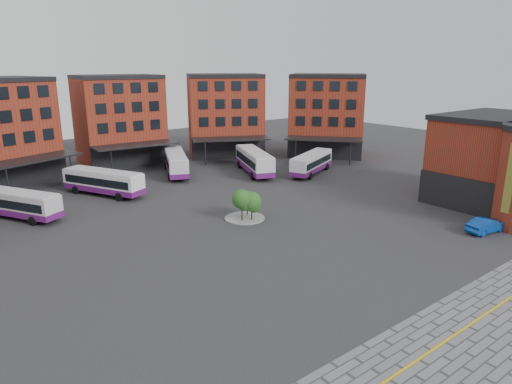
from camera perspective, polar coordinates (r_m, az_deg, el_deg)
ground at (r=40.42m, az=6.60°, el=-8.29°), size 160.00×160.00×0.00m
yellow_line at (r=34.78m, az=26.04°, el=-14.08°), size 26.00×0.15×0.02m
main_building at (r=68.35m, az=-19.62°, el=7.16°), size 94.14×42.48×14.60m
east_building at (r=60.56m, az=28.73°, el=3.26°), size 17.40×15.40×10.60m
tree_island at (r=49.15m, az=-1.08°, el=-1.30°), size 4.40×4.40×3.56m
bus_b at (r=56.22m, az=-27.73°, el=-1.29°), size 7.49×10.66×3.05m
bus_c at (r=61.76m, az=-18.55°, el=1.22°), size 7.39×11.47×3.23m
bus_d at (r=70.76m, az=-9.98°, el=3.66°), size 7.34×12.07×3.37m
bus_e at (r=70.39m, az=-0.23°, el=3.90°), size 7.38×12.64×3.52m
bus_f at (r=70.64m, az=6.96°, el=3.66°), size 11.24×6.79×3.14m
blue_car at (r=51.40m, az=26.84°, el=-3.71°), size 4.81×2.33×1.52m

